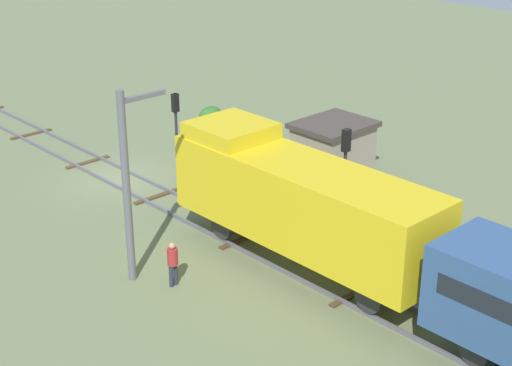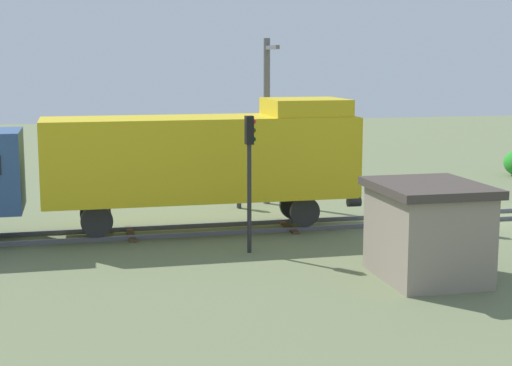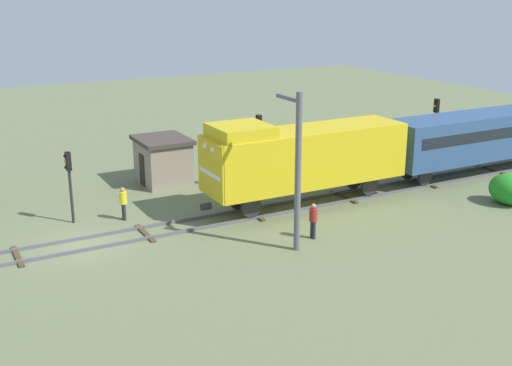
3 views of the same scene
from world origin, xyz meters
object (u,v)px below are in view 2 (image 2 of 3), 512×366
locomotive (207,156)px  relay_hut (428,230)px  worker_near_track (468,206)px  catenary_mast (267,117)px  worker_by_signal (239,185)px  traffic_signal_mid (250,159)px

locomotive → relay_hut: size_ratio=3.31×
worker_near_track → catenary_mast: 9.63m
relay_hut → worker_by_signal: bearing=14.2°
locomotive → traffic_signal_mid: locomotive is taller
locomotive → worker_by_signal: size_ratio=6.82×
worker_near_track → relay_hut: (-5.10, 4.02, 0.40)m
traffic_signal_mid → worker_near_track: traffic_signal_mid is taller
traffic_signal_mid → relay_hut: traffic_signal_mid is taller
worker_by_signal → relay_hut: 12.07m
worker_near_track → relay_hut: relay_hut is taller
locomotive → worker_near_track: locomotive is taller
traffic_signal_mid → catenary_mast: 8.77m
locomotive → worker_by_signal: 5.01m
worker_by_signal → relay_hut: relay_hut is taller
traffic_signal_mid → relay_hut: size_ratio=1.26×
locomotive → worker_near_track: bearing=-104.8°
traffic_signal_mid → worker_near_track: 8.56m
catenary_mast → relay_hut: (-12.43, -1.57, -2.38)m
worker_by_signal → catenary_mast: bearing=116.3°
traffic_signal_mid → relay_hut: (-4.10, -4.23, -1.67)m
worker_near_track → traffic_signal_mid: bearing=82.2°
locomotive → relay_hut: locomotive is taller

